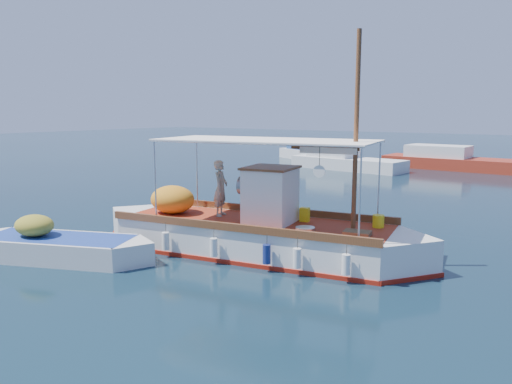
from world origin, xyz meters
The scene contains 6 objects.
ground centered at (0.00, 0.00, 0.00)m, with size 160.00×160.00×0.00m, color black.
fishing_caique centered at (-0.72, -0.48, 0.54)m, with size 9.91×3.89×6.13m.
dinghy centered at (-4.70, -4.00, 0.29)m, with size 5.18×2.97×1.36m.
bg_boat_nw centered at (-7.20, 19.83, 0.49)m, with size 8.12×3.40×1.80m.
bg_boat_n centered at (-0.90, 24.07, 0.49)m, with size 10.34×3.28×1.80m.
bg_boat_far_w centered at (-12.72, 24.70, 0.49)m, with size 6.23×4.79×1.80m.
Camera 1 is at (7.15, -11.70, 3.97)m, focal length 35.00 mm.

